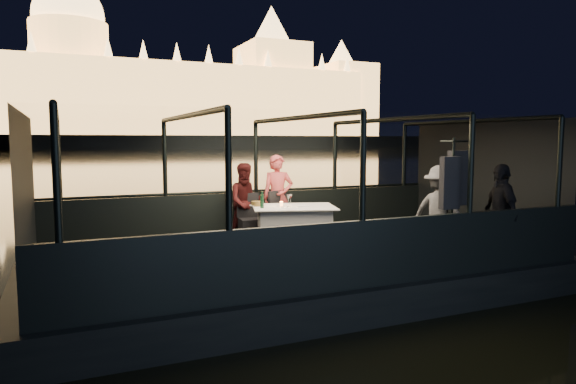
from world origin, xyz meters
name	(u,v)px	position (x,y,z in m)	size (l,w,h in m)	color
river_water	(87,156)	(0.00, 80.00, 0.00)	(500.00, 500.00, 0.00)	black
boat_hull	(298,286)	(0.00, 0.00, 0.00)	(8.60, 4.40, 1.00)	black
boat_deck	(298,258)	(0.00, 0.00, 0.48)	(8.00, 4.00, 0.04)	black
gunwale_port	(256,214)	(0.00, 2.00, 0.95)	(8.00, 0.08, 0.90)	black
gunwale_starboard	(362,254)	(0.00, -2.00, 0.95)	(8.00, 0.08, 0.90)	black
cabin_glass_port	(256,157)	(0.00, 2.00, 2.10)	(8.00, 0.02, 1.40)	#99B2B2
cabin_glass_starboard	(363,166)	(0.00, -2.00, 2.10)	(8.00, 0.02, 1.40)	#99B2B2
cabin_roof_glass	(298,118)	(0.00, 0.00, 2.80)	(8.00, 4.00, 0.02)	#99B2B2
end_wall_fore	(26,199)	(-4.00, 0.00, 1.65)	(0.02, 4.00, 2.30)	black
end_wall_aft	(483,181)	(4.00, 0.00, 1.65)	(0.02, 4.00, 2.30)	black
canopy_ribs	(298,188)	(0.00, 0.00, 1.65)	(8.00, 4.00, 2.30)	black
embankment	(72,144)	(0.00, 210.00, 1.00)	(400.00, 140.00, 6.00)	#423D33
parliament_building	(70,58)	(0.00, 175.00, 29.00)	(220.00, 32.00, 60.00)	#F2D18C
dining_table_central	(294,227)	(0.21, 0.61, 0.89)	(1.45, 1.05, 0.77)	silver
chair_port_left	(251,219)	(-0.30, 1.46, 0.95)	(0.43, 0.43, 0.92)	black
chair_port_right	(281,219)	(0.22, 1.22, 0.95)	(0.45, 0.45, 0.96)	black
coat_stand	(452,210)	(1.76, -1.68, 1.40)	(0.55, 0.44, 1.98)	black
person_woman_coral	(278,201)	(0.28, 1.52, 1.25)	(0.60, 0.40, 1.66)	#D54E4D
person_man_maroon	(246,202)	(-0.33, 1.64, 1.25)	(0.72, 0.56, 1.50)	#3B1011
passenger_stripe	(440,207)	(2.13, -1.00, 1.35)	(0.99, 0.56, 1.53)	silver
passenger_dark	(500,209)	(2.80, -1.61, 1.35)	(0.93, 0.39, 1.58)	black
wine_bottle	(262,199)	(-0.39, 0.63, 1.42)	(0.06, 0.06, 0.29)	#153B21
bread_basket	(257,204)	(-0.37, 0.94, 1.31)	(0.21, 0.21, 0.09)	brown
amber_candle	(281,204)	(0.02, 0.74, 1.31)	(0.05, 0.05, 0.08)	#FF8F3F
plate_near	(302,206)	(0.36, 0.58, 1.27)	(0.25, 0.25, 0.02)	white
plate_far	(255,205)	(-0.39, 0.96, 1.27)	(0.22, 0.22, 0.01)	white
wine_glass_white	(262,203)	(-0.39, 0.63, 1.36)	(0.06, 0.06, 0.19)	white
wine_glass_red	(290,199)	(0.29, 0.95, 1.36)	(0.06, 0.06, 0.18)	white
wine_glass_empty	(288,201)	(0.11, 0.63, 1.36)	(0.07, 0.07, 0.20)	silver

